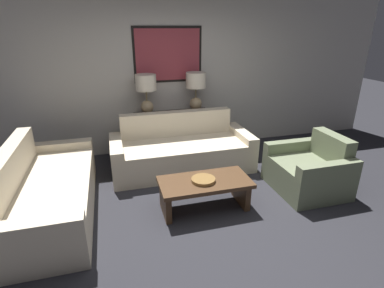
% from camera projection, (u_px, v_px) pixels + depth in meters
% --- Properties ---
extents(ground_plane, '(20.00, 20.00, 0.00)m').
position_uv_depth(ground_plane, '(212.00, 221.00, 3.54)').
color(ground_plane, '#28282D').
extents(back_wall, '(8.37, 0.12, 2.65)m').
position_uv_depth(back_wall, '(168.00, 76.00, 5.26)').
color(back_wall, beige).
rests_on(back_wall, ground_plane).
extents(console_table, '(1.33, 0.40, 0.74)m').
position_uv_depth(console_table, '(173.00, 133.00, 5.36)').
color(console_table, '#332319').
rests_on(console_table, ground_plane).
extents(table_lamp_left, '(0.35, 0.35, 0.68)m').
position_uv_depth(table_lamp_left, '(146.00, 89.00, 4.96)').
color(table_lamp_left, tan).
rests_on(table_lamp_left, console_table).
extents(table_lamp_right, '(0.35, 0.35, 0.68)m').
position_uv_depth(table_lamp_right, '(196.00, 87.00, 5.17)').
color(table_lamp_right, tan).
rests_on(table_lamp_right, console_table).
extents(couch_by_back_wall, '(2.19, 0.94, 0.85)m').
position_uv_depth(couch_by_back_wall, '(182.00, 151.00, 4.79)').
color(couch_by_back_wall, beige).
rests_on(couch_by_back_wall, ground_plane).
extents(couch_by_side, '(0.94, 2.19, 0.85)m').
position_uv_depth(couch_by_side, '(47.00, 193.00, 3.59)').
color(couch_by_side, beige).
rests_on(couch_by_side, ground_plane).
extents(coffee_table, '(1.12, 0.55, 0.39)m').
position_uv_depth(coffee_table, '(205.00, 188.00, 3.70)').
color(coffee_table, '#4C331E').
rests_on(coffee_table, ground_plane).
extents(decorative_bowl, '(0.29, 0.29, 0.04)m').
position_uv_depth(decorative_bowl, '(203.00, 180.00, 3.63)').
color(decorative_bowl, olive).
rests_on(decorative_bowl, coffee_table).
extents(armchair_near_back_wall, '(0.87, 0.95, 0.78)m').
position_uv_depth(armchair_near_back_wall, '(309.00, 171.00, 4.16)').
color(armchair_near_back_wall, '#707A5B').
rests_on(armchair_near_back_wall, ground_plane).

